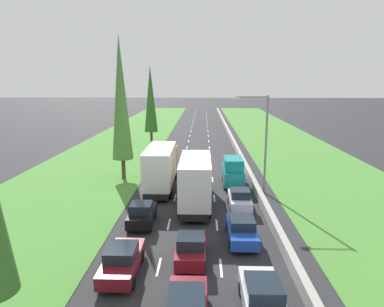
{
  "coord_description": "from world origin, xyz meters",
  "views": [
    {
      "loc": [
        0.68,
        -3.14,
        10.32
      ],
      "look_at": [
        -0.81,
        45.8,
        0.14
      ],
      "focal_mm": 33.11,
      "sensor_mm": 36.0,
      "label": 1
    }
  ],
  "objects": [
    {
      "name": "median_barrier",
      "position": [
        5.7,
        60.0,
        0.42
      ],
      "size": [
        0.44,
        120.0,
        0.85
      ],
      "primitive_type": "cube",
      "color": "#9E9B93",
      "rests_on": "ground"
    },
    {
      "name": "ground_plane",
      "position": [
        0.0,
        60.0,
        0.0
      ],
      "size": [
        300.0,
        300.0,
        0.0
      ],
      "primitive_type": "plane",
      "color": "#28282B",
      "rests_on": "ground"
    },
    {
      "name": "silver_sedan_right_lane",
      "position": [
        3.41,
        11.11,
        0.81
      ],
      "size": [
        1.82,
        4.5,
        1.64
      ],
      "color": "silver",
      "rests_on": "ground"
    },
    {
      "name": "grass_verge_right",
      "position": [
        14.35,
        60.0,
        0.02
      ],
      "size": [
        14.0,
        140.0,
        0.04
      ],
      "primitive_type": "cube",
      "color": "#478433",
      "rests_on": "ground"
    },
    {
      "name": "blue_sedan_right_lane",
      "position": [
        3.25,
        18.46,
        0.81
      ],
      "size": [
        1.82,
        4.5,
        1.64
      ],
      "color": "#1E47B7",
      "rests_on": "ground"
    },
    {
      "name": "white_hatchback_right_lane",
      "position": [
        3.72,
        24.35,
        0.84
      ],
      "size": [
        1.74,
        3.9,
        1.72
      ],
      "color": "white",
      "rests_on": "ground"
    },
    {
      "name": "maroon_hatchback_centre_lane",
      "position": [
        0.04,
        15.65,
        0.84
      ],
      "size": [
        1.74,
        3.9,
        1.72
      ],
      "color": "maroon",
      "rests_on": "ground"
    },
    {
      "name": "street_light_mast",
      "position": [
        6.1,
        28.73,
        5.23
      ],
      "size": [
        3.2,
        0.28,
        9.0
      ],
      "color": "gray",
      "rests_on": "ground"
    },
    {
      "name": "lane_markings",
      "position": [
        0.0,
        60.0,
        0.01
      ],
      "size": [
        3.64,
        116.0,
        0.01
      ],
      "color": "white",
      "rests_on": "ground"
    },
    {
      "name": "teal_van_right_lane",
      "position": [
        3.71,
        31.07,
        1.4
      ],
      "size": [
        1.96,
        4.9,
        2.82
      ],
      "color": "teal",
      "rests_on": "ground"
    },
    {
      "name": "white_box_truck_centre_lane",
      "position": [
        0.12,
        25.25,
        2.18
      ],
      "size": [
        2.46,
        9.4,
        4.18
      ],
      "color": "black",
      "rests_on": "ground"
    },
    {
      "name": "black_hatchback_left_lane",
      "position": [
        -3.68,
        20.88,
        0.84
      ],
      "size": [
        1.74,
        3.9,
        1.72
      ],
      "color": "black",
      "rests_on": "ground"
    },
    {
      "name": "white_box_truck_left_lane",
      "position": [
        -3.27,
        29.75,
        2.18
      ],
      "size": [
        2.46,
        9.4,
        4.18
      ],
      "color": "black",
      "rests_on": "ground"
    },
    {
      "name": "maroon_sedan_left_lane",
      "position": [
        -3.61,
        14.2,
        0.81
      ],
      "size": [
        1.82,
        4.5,
        1.64
      ],
      "color": "maroon",
      "rests_on": "ground"
    },
    {
      "name": "poplar_tree_third",
      "position": [
        -7.59,
        53.16,
        7.38
      ],
      "size": [
        2.12,
        2.12,
        12.65
      ],
      "color": "#4C3823",
      "rests_on": "ground"
    },
    {
      "name": "poplar_tree_second",
      "position": [
        -7.7,
        33.07,
        8.5
      ],
      "size": [
        2.17,
        2.17,
        14.9
      ],
      "color": "#4C3823",
      "rests_on": "ground"
    },
    {
      "name": "grass_verge_left",
      "position": [
        -12.65,
        60.0,
        0.02
      ],
      "size": [
        14.0,
        140.0,
        0.04
      ],
      "primitive_type": "cube",
      "color": "#478433",
      "rests_on": "ground"
    }
  ]
}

